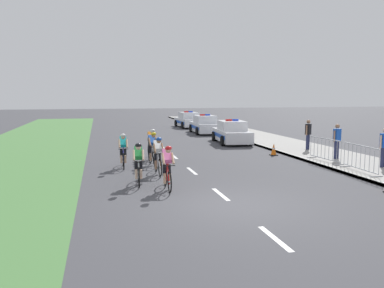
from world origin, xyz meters
TOP-DOWN VIEW (x-y plane):
  - ground_plane at (0.00, 0.00)m, footprint 160.00×160.00m
  - sidewalk_slab at (7.71, 14.00)m, footprint 3.77×60.00m
  - kerb_edge at (5.90, 14.00)m, footprint 0.16×60.00m
  - grass_verge at (-7.95, 14.00)m, footprint 7.00×60.00m
  - lane_markings_centre at (0.00, 5.30)m, footprint 0.14×17.60m
  - cyclist_lead at (-1.55, 2.36)m, footprint 0.42×1.72m
  - cyclist_second at (-2.43, 3.32)m, footprint 0.44×1.72m
  - cyclist_third at (-1.48, 5.02)m, footprint 0.42×1.72m
  - cyclist_fourth at (-2.75, 6.75)m, footprint 0.42×1.72m
  - cyclist_fifth at (-1.42, 7.10)m, footprint 0.44×1.72m
  - cyclist_sixth at (-1.25, 8.66)m, footprint 0.44×1.72m
  - police_car_nearest at (4.77, 14.01)m, footprint 2.28×4.54m
  - police_car_second at (4.77, 20.77)m, footprint 2.13×4.46m
  - police_car_third at (4.77, 26.90)m, footprint 2.13×4.46m
  - crowd_barrier_front at (6.40, 3.01)m, footprint 0.61×2.32m
  - crowd_barrier_middle at (6.41, 5.56)m, footprint 0.62×2.32m
  - traffic_cone_near at (5.20, 8.46)m, footprint 0.36×0.36m
  - spectator_closest at (7.36, 6.09)m, footprint 0.51×0.34m
  - spectator_middle at (7.66, 9.28)m, footprint 0.47×0.39m
  - spectator_back at (7.99, 3.63)m, footprint 0.53×0.27m

SIDE VIEW (x-z plane):
  - ground_plane at x=0.00m, z-range 0.00..0.00m
  - lane_markings_centre at x=0.00m, z-range 0.00..0.01m
  - grass_verge at x=-7.95m, z-range 0.00..0.01m
  - sidewalk_slab at x=7.71m, z-range 0.00..0.12m
  - kerb_edge at x=5.90m, z-range 0.00..0.13m
  - traffic_cone_near at x=5.20m, z-range -0.01..0.63m
  - crowd_barrier_front at x=6.40m, z-range 0.11..1.18m
  - crowd_barrier_middle at x=6.41m, z-range 0.11..1.18m
  - police_car_nearest at x=4.77m, z-range -0.12..1.48m
  - police_car_second at x=4.77m, z-range -0.12..1.48m
  - police_car_third at x=4.77m, z-range -0.12..1.48m
  - cyclist_lead at x=-1.55m, z-range 0.00..1.57m
  - cyclist_second at x=-2.43m, z-range 0.00..1.57m
  - cyclist_third at x=-1.48m, z-range 0.00..1.57m
  - cyclist_fourth at x=-2.75m, z-range 0.00..1.57m
  - cyclist_fifth at x=-1.42m, z-range 0.00..1.57m
  - cyclist_sixth at x=-1.25m, z-range 0.00..1.57m
  - spectator_closest at x=7.36m, z-range 0.25..1.92m
  - spectator_middle at x=7.66m, z-range 0.25..1.92m
  - spectator_back at x=7.99m, z-range 0.25..1.92m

